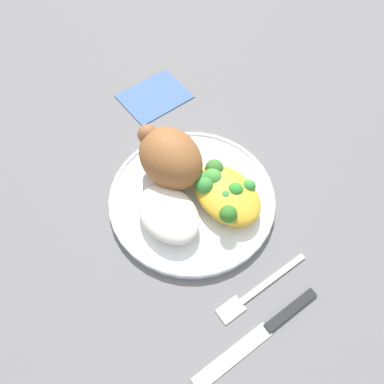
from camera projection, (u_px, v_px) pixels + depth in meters
name	position (u px, v px, depth m)	size (l,w,h in m)	color
ground_plane	(192.00, 200.00, 0.55)	(2.00, 2.00, 0.00)	slate
plate	(192.00, 198.00, 0.54)	(0.24, 0.24, 0.01)	white
roasted_chicken	(173.00, 156.00, 0.52)	(0.11, 0.08, 0.08)	brown
rice_pile	(168.00, 213.00, 0.50)	(0.10, 0.07, 0.03)	white
mac_cheese_with_broccoli	(223.00, 191.00, 0.52)	(0.11, 0.08, 0.04)	gold
fork	(258.00, 289.00, 0.47)	(0.02, 0.14, 0.01)	#B2B2B7
knife	(269.00, 327.00, 0.45)	(0.02, 0.19, 0.01)	black
napkin	(155.00, 96.00, 0.66)	(0.09, 0.11, 0.00)	#47669E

